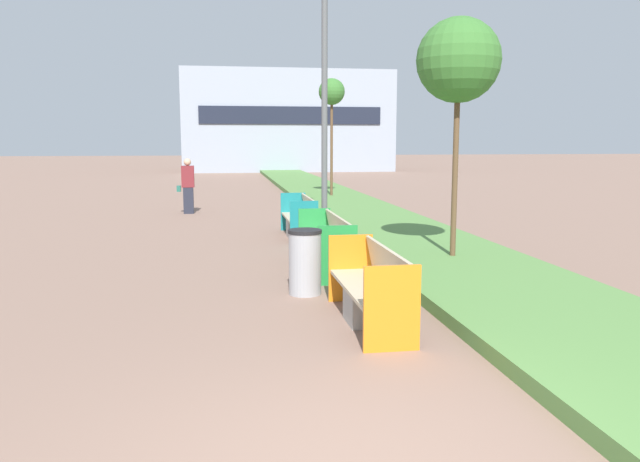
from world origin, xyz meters
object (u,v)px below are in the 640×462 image
bench_orange_frame (371,293)px  bench_teal_frame (300,221)px  sapling_tree_near (459,61)px  pedestrian_walking (188,186)px  street_lamp_post (325,51)px  sapling_tree_far (332,94)px  bench_green_frame (327,248)px  litter_bin (305,262)px

bench_orange_frame → bench_teal_frame: bearing=90.0°
bench_orange_frame → bench_teal_frame: 7.06m
sapling_tree_near → pedestrian_walking: bearing=119.9°
street_lamp_post → sapling_tree_near: bearing=-67.0°
street_lamp_post → sapling_tree_near: street_lamp_post is taller
bench_teal_frame → sapling_tree_far: sapling_tree_far is taller
bench_orange_frame → pedestrian_walking: size_ratio=1.30×
bench_orange_frame → bench_green_frame: same height
bench_green_frame → sapling_tree_far: bearing=79.6°
bench_teal_frame → street_lamp_post: size_ratio=0.28×
bench_green_frame → pedestrian_walking: size_ratio=1.46×
bench_orange_frame → sapling_tree_near: (2.30, 3.26, 3.22)m
bench_orange_frame → sapling_tree_near: 5.13m
bench_green_frame → sapling_tree_far: size_ratio=0.55×
bench_orange_frame → pedestrian_walking: bearing=103.0°
bench_orange_frame → sapling_tree_far: bearing=81.7°
street_lamp_post → sapling_tree_near: (1.69, -3.99, -0.67)m
street_lamp_post → pedestrian_walking: size_ratio=4.59×
litter_bin → sapling_tree_near: 4.59m
street_lamp_post → sapling_tree_far: (1.69, 8.57, -0.34)m
pedestrian_walking → street_lamp_post: bearing=-55.2°
bench_green_frame → sapling_tree_near: (2.30, -0.01, 3.21)m
bench_orange_frame → street_lamp_post: bearing=85.2°
street_lamp_post → pedestrian_walking: bearing=124.8°
bench_teal_frame → sapling_tree_near: size_ratio=0.50×
litter_bin → street_lamp_post: 6.93m
street_lamp_post → pedestrian_walking: street_lamp_post is taller
bench_teal_frame → litter_bin: 5.53m
bench_teal_frame → litter_bin: bearing=-96.4°
pedestrian_walking → bench_orange_frame: bearing=-77.0°
litter_bin → pedestrian_walking: bearing=101.7°
bench_orange_frame → pedestrian_walking: 12.51m
litter_bin → sapling_tree_far: size_ratio=0.21×
sapling_tree_near → bench_teal_frame: bearing=121.2°
street_lamp_post → sapling_tree_near: 4.38m
bench_orange_frame → street_lamp_post: (0.61, 7.25, 3.89)m
litter_bin → pedestrian_walking: (-2.20, 10.61, 0.38)m
bench_orange_frame → bench_green_frame: bearing=89.9°
bench_orange_frame → pedestrian_walking: pedestrian_walking is taller
bench_orange_frame → litter_bin: size_ratio=2.30×
bench_teal_frame → street_lamp_post: 3.95m
bench_orange_frame → sapling_tree_far: sapling_tree_far is taller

